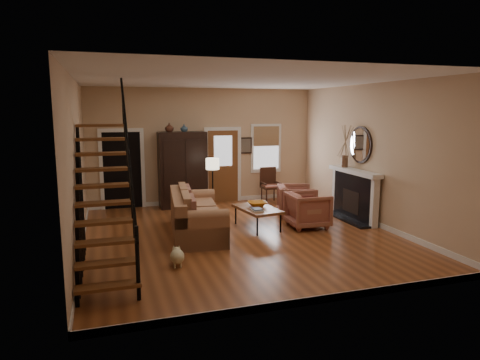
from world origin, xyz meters
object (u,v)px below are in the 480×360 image
object	(u,v)px
coffee_table	(257,218)
armchair_left	(308,210)
armoire	(183,170)
floor_lamp	(213,187)
sofa	(197,214)
armchair_right	(295,201)
side_chair	(271,185)

from	to	relation	value
coffee_table	armchair_left	xyz separation A→B (m)	(1.14, -0.28, 0.17)
armoire	floor_lamp	world-z (taller)	armoire
sofa	armchair_right	distance (m)	2.87
armchair_right	side_chair	distance (m)	1.73
side_chair	coffee_table	bearing A→B (deg)	-117.76
armoire	side_chair	xyz separation A→B (m)	(2.55, -0.20, -0.54)
armchair_left	armoire	bearing A→B (deg)	41.46
coffee_table	floor_lamp	distance (m)	1.70
floor_lamp	side_chair	xyz separation A→B (m)	(2.00, 1.03, -0.23)
armoire	coffee_table	world-z (taller)	armoire
floor_lamp	coffee_table	bearing A→B (deg)	-65.14
armoire	sofa	bearing A→B (deg)	-94.00
armchair_right	armchair_left	bearing A→B (deg)	-171.14
floor_lamp	armoire	bearing A→B (deg)	114.22
sofa	floor_lamp	bearing A→B (deg)	70.92
coffee_table	sofa	bearing A→B (deg)	-176.91
armchair_right	coffee_table	bearing A→B (deg)	138.95
armchair_right	side_chair	world-z (taller)	side_chair
armoire	armchair_left	world-z (taller)	armoire
armchair_left	armchair_right	world-z (taller)	armchair_left
coffee_table	armchair_left	distance (m)	1.18
side_chair	armchair_left	bearing A→B (deg)	-93.70
coffee_table	floor_lamp	world-z (taller)	floor_lamp
sofa	armchair_left	bearing A→B (deg)	2.17
armchair_right	floor_lamp	world-z (taller)	floor_lamp
armchair_right	side_chair	xyz separation A→B (m)	(0.00, 1.72, 0.11)
coffee_table	armchair_right	distance (m)	1.53
floor_lamp	armchair_left	bearing A→B (deg)	-43.90
sofa	coffee_table	world-z (taller)	sofa
armoire	side_chair	world-z (taller)	armoire
coffee_table	floor_lamp	size ratio (longest dim) A/B	0.84
armoire	side_chair	bearing A→B (deg)	-4.48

